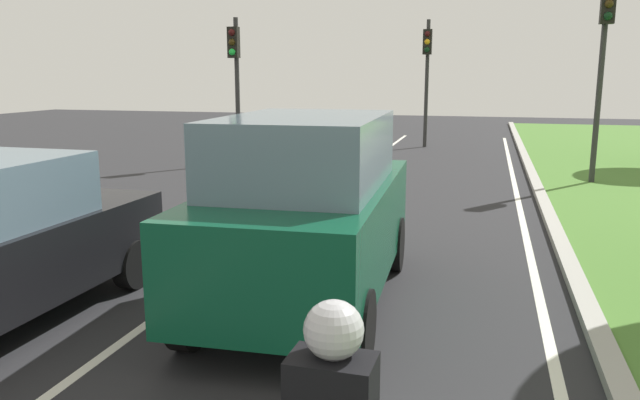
% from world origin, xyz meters
% --- Properties ---
extents(ground_plane, '(60.00, 60.00, 0.00)m').
position_xyz_m(ground_plane, '(0.00, 14.00, 0.00)').
color(ground_plane, '#262628').
extents(lane_line_center, '(0.12, 32.00, 0.01)m').
position_xyz_m(lane_line_center, '(-0.70, 14.00, 0.00)').
color(lane_line_center, silver).
rests_on(lane_line_center, ground).
extents(lane_line_right_edge, '(0.12, 32.00, 0.01)m').
position_xyz_m(lane_line_right_edge, '(3.60, 14.00, 0.00)').
color(lane_line_right_edge, silver).
rests_on(lane_line_right_edge, ground).
extents(curb_right, '(0.24, 48.00, 0.12)m').
position_xyz_m(curb_right, '(4.10, 14.00, 0.06)').
color(curb_right, '#9E9B93').
rests_on(curb_right, ground).
extents(car_suv_ahead, '(2.11, 4.57, 2.28)m').
position_xyz_m(car_suv_ahead, '(0.86, 8.63, 1.17)').
color(car_suv_ahead, '#0C472D').
rests_on(car_suv_ahead, ground).
extents(traffic_light_near_right, '(0.32, 0.50, 5.01)m').
position_xyz_m(traffic_light_near_right, '(5.47, 18.42, 3.41)').
color(traffic_light_near_right, '#2D2D2D').
rests_on(traffic_light_near_right, ground).
extents(traffic_light_overhead_left, '(0.32, 0.50, 4.39)m').
position_xyz_m(traffic_light_overhead_left, '(-4.55, 19.57, 2.95)').
color(traffic_light_overhead_left, '#2D2D2D').
rests_on(traffic_light_overhead_left, ground).
extents(traffic_light_far_median, '(0.32, 0.50, 4.70)m').
position_xyz_m(traffic_light_far_median, '(0.58, 25.60, 3.12)').
color(traffic_light_far_median, '#2D2D2D').
rests_on(traffic_light_far_median, ground).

